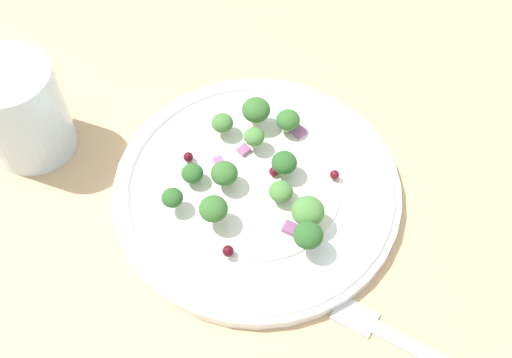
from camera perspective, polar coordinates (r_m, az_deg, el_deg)
The scene contains 26 objects.
ground_plane at distance 62.56cm, azimuth -0.74°, elevation -1.32°, with size 180.00×180.00×2.00cm, color tan.
plate at distance 60.60cm, azimuth -0.00°, elevation -0.96°, with size 26.69×26.69×1.70cm.
dressing_pool at distance 60.23cm, azimuth -0.00°, elevation -0.73°, with size 15.48×15.48×0.20cm, color white.
broccoli_floret_0 at distance 59.81cm, azimuth -5.57°, elevation 0.47°, with size 2.02×2.02×2.05cm.
broccoli_floret_1 at distance 58.92cm, azimuth -2.78°, elevation 0.46°, with size 2.46×2.46×2.50cm.
broccoli_floret_2 at distance 62.86cm, azimuth 0.00°, elevation 6.01°, with size 2.73×2.73×2.76cm.
broccoli_floret_3 at distance 62.61cm, azimuth -2.95°, elevation 4.87°, with size 2.09×2.09×2.11cm.
broccoli_floret_4 at distance 55.36cm, azimuth 4.57°, elevation -4.94°, with size 2.55×2.55×2.58cm.
broccoli_floret_5 at distance 58.51cm, azimuth 2.17°, elevation -1.16°, with size 2.17×2.17×2.20cm.
broccoli_floret_6 at distance 61.35cm, azimuth -0.16°, elevation 3.69°, with size 1.97×1.97×1.99cm.
broccoli_floret_7 at distance 56.69cm, azimuth -4.07°, elevation -2.45°, with size 2.53×2.53×2.57cm.
broccoli_floret_8 at distance 56.74cm, azimuth 4.55°, elevation -2.86°, with size 2.89×2.89×2.92cm.
broccoli_floret_9 at distance 62.98cm, azimuth 2.51°, elevation 5.28°, with size 2.30×2.30×2.33cm.
broccoli_floret_10 at distance 58.03cm, azimuth -7.31°, elevation -1.65°, with size 1.93×1.93×1.95cm.
broccoli_floret_11 at distance 59.60cm, azimuth 2.47°, elevation 1.40°, with size 2.35×2.35×2.38cm.
cranberry_0 at distance 56.16cm, azimuth -2.45°, elevation -6.29°, with size 0.99×0.99×0.99cm, color #4C0A14.
cranberry_1 at distance 61.57cm, azimuth -5.93°, elevation 1.92°, with size 0.93×0.93×0.93cm, color #4C0A14.
cranberry_2 at distance 60.55cm, azimuth 1.57°, elevation 0.67°, with size 0.90×0.90×0.90cm, color maroon.
cranberry_3 at distance 57.46cm, azimuth 4.60°, elevation -3.84°, with size 0.82×0.82×0.82cm, color maroon.
cranberry_4 at distance 60.64cm, azimuth 6.86°, elevation 0.38°, with size 0.88×0.88×0.88cm, color maroon.
onion_bit_0 at distance 63.81cm, azimuth 3.69°, elevation 4.12°, with size 1.15×1.32×0.59cm, color #A35B93.
onion_bit_1 at distance 62.24cm, azimuth -1.06°, elevation 2.54°, with size 1.06×0.93×0.53cm, color #A35B93.
onion_bit_2 at distance 61.07cm, azimuth -3.51°, elevation 1.19°, with size 1.03×0.84×0.54cm, color #A35B93.
onion_bit_3 at distance 57.67cm, azimuth 3.04°, elevation -4.30°, with size 1.11×1.29×0.46cm, color #934C84.
fork at distance 56.27cm, azimuth 14.54°, elevation -14.45°, with size 18.67×2.82×0.50cm.
water_glass at distance 64.50cm, azimuth -19.72°, elevation 5.64°, with size 8.00×8.00×10.09cm, color silver.
Camera 1 is at (-18.93, 27.29, 52.02)cm, focal length 45.90 mm.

